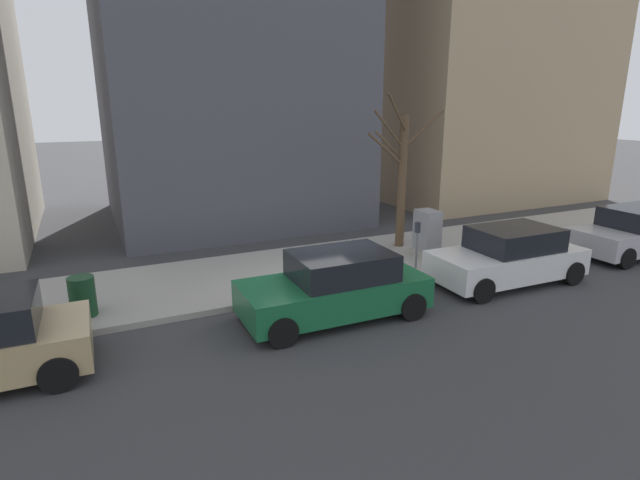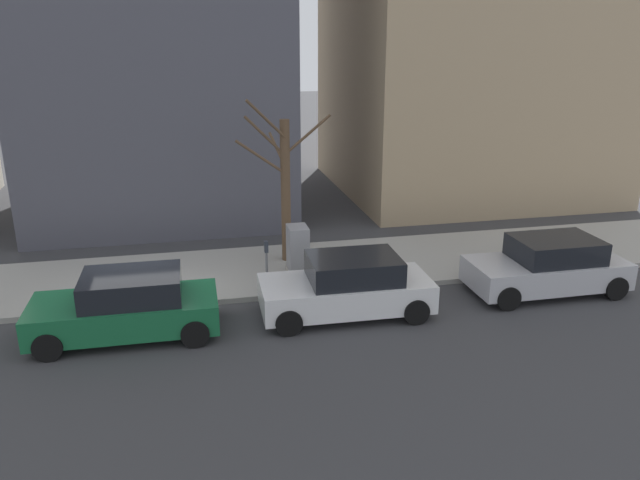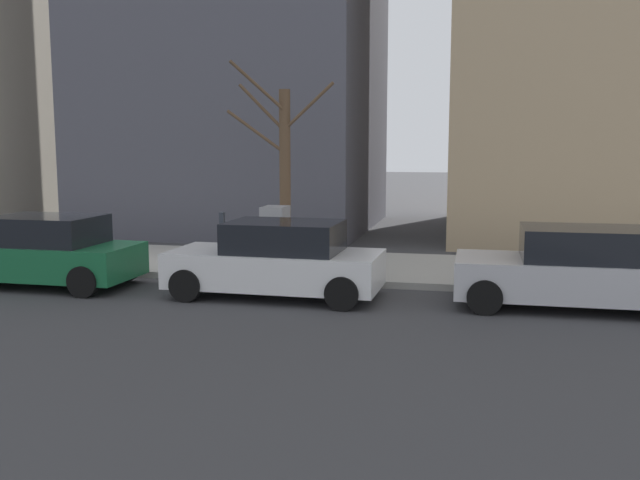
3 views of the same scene
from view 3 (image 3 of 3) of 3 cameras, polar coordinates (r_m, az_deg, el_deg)
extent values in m
plane|color=#38383A|center=(17.47, -18.34, -2.70)|extent=(120.00, 120.00, 0.00)
cube|color=#9E9B93|center=(19.17, -15.30, -1.45)|extent=(4.00, 36.00, 0.15)
cube|color=#B7B7BC|center=(14.02, 19.40, -2.90)|extent=(1.80, 4.20, 0.70)
cube|color=black|center=(13.95, 20.34, -0.29)|extent=(1.60, 2.20, 0.60)
cylinder|color=black|center=(13.13, 13.04, -4.47)|extent=(0.22, 0.64, 0.64)
cylinder|color=black|center=(14.80, 13.00, -3.09)|extent=(0.22, 0.64, 0.64)
cube|color=white|center=(14.26, -3.61, -2.29)|extent=(1.90, 4.24, 0.70)
cube|color=black|center=(14.10, -2.85, 0.27)|extent=(1.65, 2.24, 0.60)
cylinder|color=black|center=(14.07, -10.69, -3.59)|extent=(0.23, 0.64, 0.64)
cylinder|color=black|center=(15.61, -8.10, -2.41)|extent=(0.23, 0.64, 0.64)
cylinder|color=black|center=(13.11, 1.78, -4.29)|extent=(0.23, 0.64, 0.64)
cylinder|color=black|center=(14.74, 3.16, -2.94)|extent=(0.23, 0.64, 0.64)
cube|color=#196038|center=(16.46, -21.49, -1.47)|extent=(1.85, 4.22, 0.70)
cube|color=black|center=(16.26, -21.03, 0.76)|extent=(1.63, 2.22, 0.60)
cylinder|color=black|center=(18.08, -23.97, -1.61)|extent=(0.23, 0.64, 0.64)
cylinder|color=black|center=(14.96, -18.40, -3.18)|extent=(0.23, 0.64, 0.64)
cylinder|color=black|center=(16.40, -15.30, -2.11)|extent=(0.23, 0.64, 0.64)
cylinder|color=slate|center=(16.36, -7.79, -0.67)|extent=(0.07, 0.07, 1.05)
cube|color=#2D333D|center=(16.28, -7.84, 1.68)|extent=(0.14, 0.10, 0.30)
cube|color=#A8A399|center=(16.92, -3.58, -1.83)|extent=(0.83, 0.61, 0.18)
cube|color=#939399|center=(16.81, -3.60, 0.58)|extent=(0.75, 0.55, 1.25)
cylinder|color=brown|center=(17.98, -2.81, 5.23)|extent=(0.28, 0.28, 4.22)
cylinder|color=brown|center=(18.04, -5.14, 8.62)|extent=(0.27, 1.47, 1.12)
cylinder|color=brown|center=(18.61, -2.66, 8.77)|extent=(1.32, 0.35, 0.92)
cylinder|color=brown|center=(17.69, -0.94, 10.62)|extent=(0.29, 1.34, 1.19)
cylinder|color=brown|center=(17.76, -5.00, 12.15)|extent=(0.80, 1.23, 1.25)
cylinder|color=brown|center=(18.09, -4.66, 10.49)|extent=(0.16, 1.19, 1.21)
camera|label=1|loc=(14.62, -62.15, 10.24)|focal=28.00mm
camera|label=2|loc=(8.42, -83.39, 26.77)|focal=35.00mm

